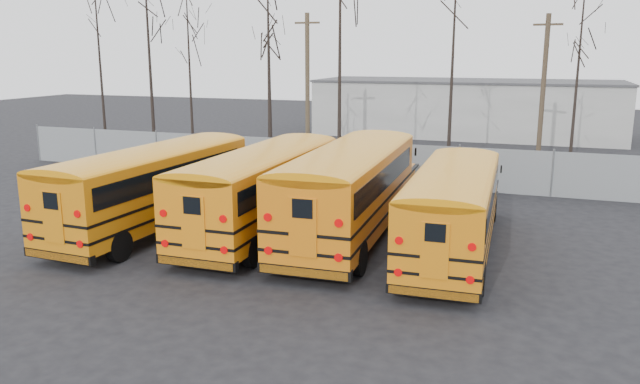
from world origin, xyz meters
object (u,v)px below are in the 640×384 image
at_px(bus_c, 352,183).
at_px(bus_d, 454,203).
at_px(utility_pole_right, 543,93).
at_px(bus_a, 156,180).
at_px(bus_b, 264,183).
at_px(utility_pole_left, 307,85).

xyz_separation_m(bus_c, bus_d, (3.50, -0.79, -0.21)).
bearing_deg(utility_pole_right, bus_d, -89.15).
relative_size(bus_a, utility_pole_right, 1.35).
height_order(bus_b, bus_d, bus_b).
height_order(bus_a, bus_b, bus_b).
height_order(bus_c, utility_pole_right, utility_pole_right).
distance_m(bus_c, utility_pole_right, 15.64).
xyz_separation_m(bus_a, bus_c, (6.78, 1.36, 0.11)).
distance_m(bus_c, utility_pole_left, 16.66).
relative_size(bus_b, utility_pole_left, 1.30).
relative_size(utility_pole_left, utility_pole_right, 1.04).
relative_size(bus_c, utility_pole_right, 1.43).
xyz_separation_m(bus_d, utility_pole_left, (-10.67, 15.63, 2.64)).
distance_m(bus_b, utility_pole_right, 17.44).
relative_size(bus_b, bus_d, 1.06).
height_order(bus_d, utility_pole_right, utility_pole_right).
bearing_deg(bus_b, bus_d, -2.79).
xyz_separation_m(bus_c, utility_pole_right, (5.84, 14.33, 2.27)).
xyz_separation_m(bus_a, bus_d, (10.28, 0.57, -0.10)).
xyz_separation_m(bus_a, utility_pole_right, (12.62, 15.68, 2.37)).
distance_m(bus_a, bus_b, 3.88).
bearing_deg(bus_c, bus_a, -170.63).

